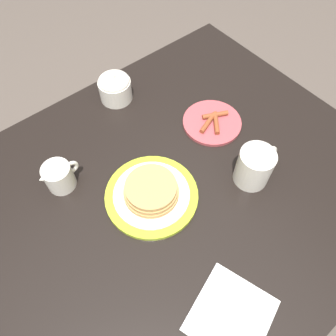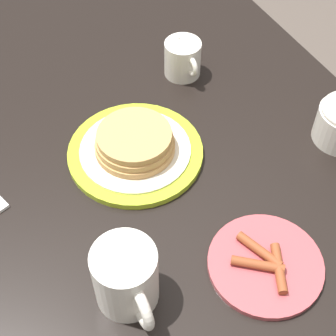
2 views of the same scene
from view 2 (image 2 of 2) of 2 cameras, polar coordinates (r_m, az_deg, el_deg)
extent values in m
plane|color=#51473F|center=(1.52, -2.56, -17.26)|extent=(8.00, 8.00, 0.00)
cube|color=black|center=(0.91, -4.11, 0.01)|extent=(1.21, 0.92, 0.03)
cube|color=black|center=(1.63, 1.63, 10.07)|extent=(0.07, 0.07, 0.70)
cylinder|color=#AAC628|center=(0.90, -3.63, 1.73)|extent=(0.24, 0.24, 0.01)
cylinder|color=beige|center=(0.89, -3.65, 2.07)|extent=(0.19, 0.19, 0.00)
cylinder|color=tan|center=(0.89, -3.68, 2.43)|extent=(0.14, 0.14, 0.01)
cylinder|color=tan|center=(0.88, -3.72, 3.00)|extent=(0.13, 0.13, 0.01)
cylinder|color=tan|center=(0.87, -3.77, 3.58)|extent=(0.13, 0.13, 0.01)
cylinder|color=#B2474C|center=(0.79, 10.74, -10.44)|extent=(0.17, 0.17, 0.01)
cylinder|color=brown|center=(0.78, 10.09, -8.95)|extent=(0.08, 0.04, 0.01)
cylinder|color=brown|center=(0.77, 12.18, -10.80)|extent=(0.08, 0.05, 0.01)
cylinder|color=brown|center=(0.77, 9.90, -10.49)|extent=(0.06, 0.07, 0.01)
cylinder|color=silver|center=(0.71, -4.72, -11.89)|extent=(0.09, 0.09, 0.10)
torus|color=silver|center=(0.69, -3.17, -14.83)|extent=(0.07, 0.01, 0.07)
cylinder|color=brown|center=(0.67, -4.96, -10.16)|extent=(0.08, 0.08, 0.00)
cylinder|color=silver|center=(1.04, 1.63, 12.03)|extent=(0.07, 0.07, 0.07)
cone|color=silver|center=(1.04, 0.80, 14.16)|extent=(0.03, 0.03, 0.04)
torus|color=silver|center=(1.01, 2.61, 11.21)|extent=(0.04, 0.01, 0.04)
camera|label=1|loc=(0.78, -51.32, 42.62)|focal=35.00mm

